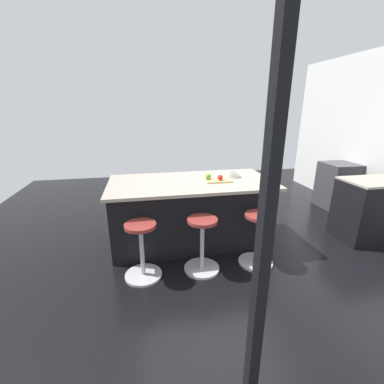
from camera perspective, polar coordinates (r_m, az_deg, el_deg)
The scene contains 11 objects.
ground_plane at distance 4.15m, azimuth 4.72°, elevation -9.54°, with size 8.08×8.08×0.00m, color black.
window_panel_rear at distance 1.48m, azimuth 35.90°, elevation -12.49°, with size 6.22×0.12×2.91m.
oven_range at distance 5.90m, azimuth 29.51°, elevation 1.27°, with size 0.60×0.61×0.90m.
kitchen_island at distance 3.77m, azimuth -0.28°, elevation -4.30°, with size 2.27×1.13×0.96m.
stool_by_window at distance 3.41m, azimuth 14.29°, elevation -10.45°, with size 0.44×0.44×0.69m.
stool_middle at distance 3.19m, azimuth 2.25°, elevation -11.95°, with size 0.44×0.44×0.69m.
stool_near_camera at distance 3.13m, azimuth -11.03°, elevation -13.00°, with size 0.44×0.44×0.69m.
cutting_board at distance 3.60m, azimuth 5.77°, elevation 2.59°, with size 0.36×0.24×0.02m, color tan.
apple_red at distance 3.56m, azimuth 6.28°, elevation 3.21°, with size 0.08×0.08×0.08m, color red.
apple_green at distance 3.59m, azimuth 3.62°, elevation 3.48°, with size 0.08×0.08×0.08m, color #609E2D.
fruit_bowl at distance 3.83m, azimuth 9.07°, elevation 3.90°, with size 0.18×0.18×0.07m.
Camera 1 is at (1.02, 3.53, 1.93)m, focal length 24.04 mm.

